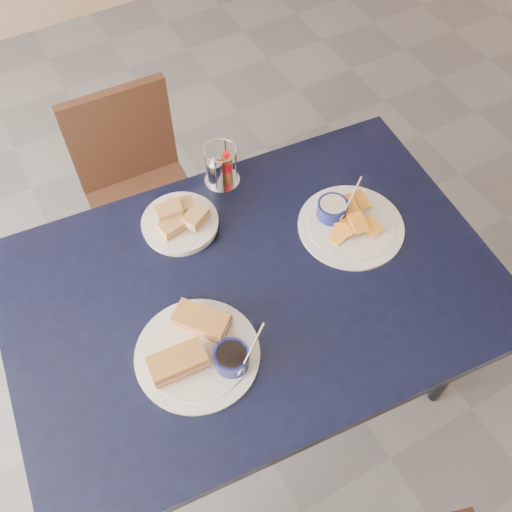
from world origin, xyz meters
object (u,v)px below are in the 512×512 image
dining_table (254,296)px  bread_basket (180,221)px  condiment_caddy (220,168)px  chair_far (136,180)px  sandwich_plate (200,349)px  plantain_plate (346,220)px

dining_table → bread_basket: bearing=107.2°
dining_table → condiment_caddy: (0.10, 0.39, 0.11)m
chair_far → sandwich_plate: bearing=-98.6°
chair_far → condiment_caddy: condiment_caddy is taller
plantain_plate → condiment_caddy: 0.41m
dining_table → condiment_caddy: size_ratio=10.38×
dining_table → sandwich_plate: sandwich_plate is taller
bread_basket → condiment_caddy: size_ratio=1.63×
dining_table → plantain_plate: plantain_plate is taller
sandwich_plate → plantain_plate: (0.55, 0.17, -0.01)m
plantain_plate → condiment_caddy: bearing=126.5°
sandwich_plate → condiment_caddy: size_ratio=2.38×
plantain_plate → bread_basket: 0.49m
chair_far → bread_basket: 0.58m
dining_table → plantain_plate: size_ratio=4.53×
plantain_plate → condiment_caddy: (-0.24, 0.33, 0.04)m
condiment_caddy → dining_table: bearing=-103.9°
dining_table → bread_basket: (-0.09, 0.28, 0.08)m
dining_table → condiment_caddy: condiment_caddy is taller
chair_far → plantain_plate: 0.88m
dining_table → chair_far: 0.81m
bread_basket → plantain_plate: bearing=-28.2°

